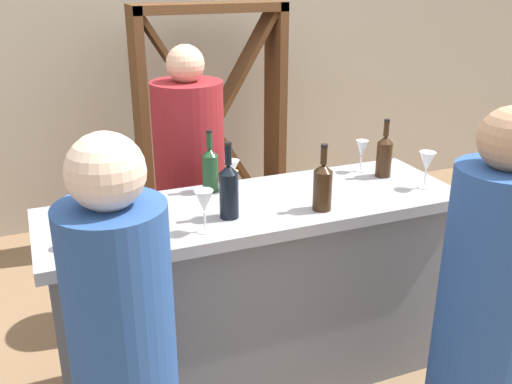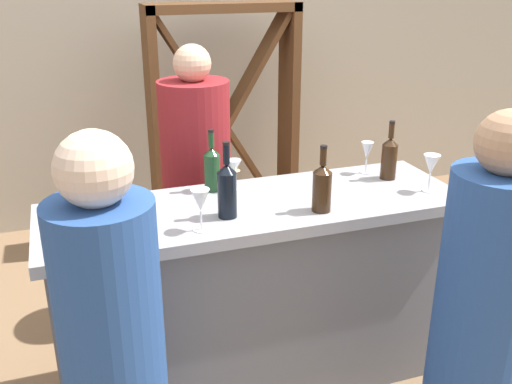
% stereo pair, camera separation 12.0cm
% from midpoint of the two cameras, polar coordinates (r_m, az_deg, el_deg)
% --- Properties ---
extents(ground_plane, '(12.00, 12.00, 0.00)m').
position_cam_midpoint_polar(ground_plane, '(2.96, -1.22, -17.75)').
color(ground_plane, '#846647').
extents(back_wall, '(8.00, 0.10, 2.80)m').
position_cam_midpoint_polar(back_wall, '(4.45, -11.87, 14.97)').
color(back_wall, '#B2A893').
rests_on(back_wall, ground).
extents(bar_counter, '(1.82, 0.59, 0.92)m').
position_cam_midpoint_polar(bar_counter, '(2.69, -1.30, -10.06)').
color(bar_counter, slate).
rests_on(bar_counter, ground).
extents(wine_rack, '(1.03, 0.28, 1.64)m').
position_cam_midpoint_polar(wine_rack, '(4.10, -5.23, 6.54)').
color(wine_rack, brown).
rests_on(wine_rack, ground).
extents(wine_bottle_leftmost_near_black, '(0.08, 0.08, 0.32)m').
position_cam_midpoint_polar(wine_bottle_leftmost_near_black, '(2.31, -4.17, 0.23)').
color(wine_bottle_leftmost_near_black, black).
rests_on(wine_bottle_leftmost_near_black, bar_counter).
extents(wine_bottle_second_left_olive_green, '(0.07, 0.07, 0.28)m').
position_cam_midpoint_polar(wine_bottle_second_left_olive_green, '(2.59, -5.86, 2.31)').
color(wine_bottle_second_left_olive_green, '#193D1E').
rests_on(wine_bottle_second_left_olive_green, bar_counter).
extents(wine_bottle_center_amber_brown, '(0.08, 0.08, 0.28)m').
position_cam_midpoint_polar(wine_bottle_center_amber_brown, '(2.39, 5.13, 0.65)').
color(wine_bottle_center_amber_brown, '#331E0F').
rests_on(wine_bottle_center_amber_brown, bar_counter).
extents(wine_bottle_second_right_amber_brown, '(0.07, 0.07, 0.28)m').
position_cam_midpoint_polar(wine_bottle_second_right_amber_brown, '(2.82, 11.30, 3.58)').
color(wine_bottle_second_right_amber_brown, '#331E0F').
rests_on(wine_bottle_second_right_amber_brown, bar_counter).
extents(wine_glass_near_left, '(0.07, 0.07, 0.17)m').
position_cam_midpoint_polar(wine_glass_near_left, '(2.19, -6.70, -1.04)').
color(wine_glass_near_left, white).
rests_on(wine_glass_near_left, bar_counter).
extents(wine_glass_near_center, '(0.07, 0.07, 0.16)m').
position_cam_midpoint_polar(wine_glass_near_center, '(2.15, -13.62, -2.36)').
color(wine_glass_near_center, white).
rests_on(wine_glass_near_center, bar_counter).
extents(wine_glass_near_right, '(0.07, 0.07, 0.13)m').
position_cam_midpoint_polar(wine_glass_near_right, '(2.18, -18.50, -2.89)').
color(wine_glass_near_right, white).
rests_on(wine_glass_near_right, bar_counter).
extents(wine_glass_far_left, '(0.07, 0.07, 0.17)m').
position_cam_midpoint_polar(wine_glass_far_left, '(2.70, 15.22, 2.82)').
color(wine_glass_far_left, white).
rests_on(wine_glass_far_left, bar_counter).
extents(wine_glass_far_center, '(0.07, 0.07, 0.14)m').
position_cam_midpoint_polar(wine_glass_far_center, '(2.60, -3.69, 2.23)').
color(wine_glass_far_center, white).
rests_on(wine_glass_far_center, bar_counter).
extents(wine_glass_far_right, '(0.06, 0.06, 0.16)m').
position_cam_midpoint_polar(wine_glass_far_right, '(2.87, 9.17, 4.05)').
color(wine_glass_far_right, white).
rests_on(wine_glass_far_right, bar_counter).
extents(person_left_guest, '(0.41, 0.41, 1.45)m').
position_cam_midpoint_polar(person_left_guest, '(2.00, -14.48, -16.23)').
color(person_left_guest, '#284C8C').
rests_on(person_left_guest, ground).
extents(person_center_guest, '(0.37, 0.37, 1.45)m').
position_cam_midpoint_polar(person_center_guest, '(2.33, 19.97, -11.08)').
color(person_center_guest, '#284C8C').
rests_on(person_center_guest, ground).
extents(person_right_guest, '(0.41, 0.41, 1.51)m').
position_cam_midpoint_polar(person_right_guest, '(3.15, -7.47, -0.70)').
color(person_right_guest, maroon).
rests_on(person_right_guest, ground).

